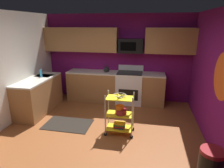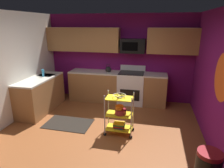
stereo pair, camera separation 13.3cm
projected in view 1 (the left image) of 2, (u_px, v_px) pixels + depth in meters
floor at (98, 138)px, 4.21m from camera, size 4.40×4.80×0.04m
wall_back at (117, 58)px, 6.11m from camera, size 4.52×0.06×2.60m
wall_right at (222, 84)px, 3.42m from camera, size 0.06×4.80×2.60m
wall_flower_decal at (222, 77)px, 3.34m from camera, size 0.00×0.82×0.82m
counter_run at (90, 90)px, 5.79m from camera, size 3.65×2.20×0.92m
oven_range at (129, 87)px, 5.96m from camera, size 0.76×0.65×1.10m
upper_cabinets at (113, 40)px, 5.78m from camera, size 4.40×0.33×0.70m
microwave at (131, 46)px, 5.71m from camera, size 0.70×0.39×0.40m
rolling_cart at (120, 114)px, 4.24m from camera, size 0.63×0.36×0.91m
fruit_bowl at (120, 96)px, 4.12m from camera, size 0.27×0.27×0.07m
mixing_bowl_large at (121, 111)px, 4.22m from camera, size 0.25×0.25×0.11m
mixing_bowl_small at (120, 107)px, 4.18m from camera, size 0.18×0.18×0.08m
book_stack at (120, 125)px, 4.32m from camera, size 0.26×0.18×0.12m
kettle at (107, 69)px, 5.93m from camera, size 0.21×0.18×0.26m
dish_soap_bottle at (41, 73)px, 5.35m from camera, size 0.06×0.06×0.20m
floor_rug at (68, 124)px, 4.73m from camera, size 1.11×0.71×0.01m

